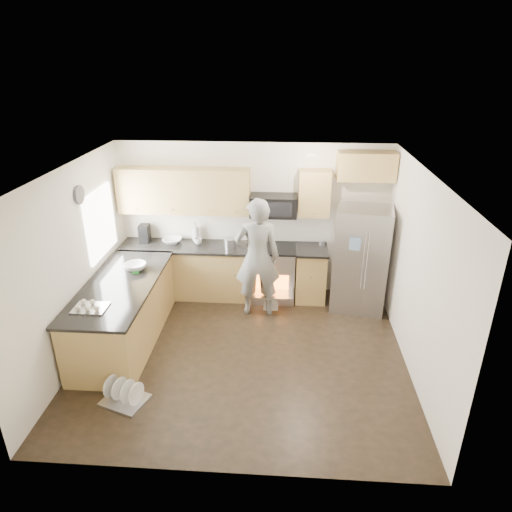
# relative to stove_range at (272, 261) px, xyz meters

# --- Properties ---
(ground) EXTENTS (4.50, 4.50, 0.00)m
(ground) POSITION_rel_stove_range_xyz_m (-0.35, -1.69, -0.68)
(ground) COLOR black
(ground) RESTS_ON ground
(room_shell) EXTENTS (4.54, 4.04, 2.62)m
(room_shell) POSITION_rel_stove_range_xyz_m (-0.39, -1.68, 1.00)
(room_shell) COLOR white
(room_shell) RESTS_ON ground
(back_cabinet_run) EXTENTS (4.45, 0.64, 2.50)m
(back_cabinet_run) POSITION_rel_stove_range_xyz_m (-0.93, 0.06, 0.29)
(back_cabinet_run) COLOR #A98543
(back_cabinet_run) RESTS_ON ground
(peninsula) EXTENTS (0.96, 2.36, 1.02)m
(peninsula) POSITION_rel_stove_range_xyz_m (-2.10, -1.44, -0.21)
(peninsula) COLOR #A98543
(peninsula) RESTS_ON ground
(stove_range) EXTENTS (0.76, 0.97, 1.79)m
(stove_range) POSITION_rel_stove_range_xyz_m (0.00, 0.00, 0.00)
(stove_range) COLOR #B7B7BC
(stove_range) RESTS_ON ground
(refrigerator) EXTENTS (0.94, 0.79, 1.72)m
(refrigerator) POSITION_rel_stove_range_xyz_m (1.42, -0.24, 0.19)
(refrigerator) COLOR #B7B7BC
(refrigerator) RESTS_ON ground
(person) EXTENTS (0.75, 0.54, 1.94)m
(person) POSITION_rel_stove_range_xyz_m (-0.22, -0.53, 0.29)
(person) COLOR gray
(person) RESTS_ON ground
(dish_rack) EXTENTS (0.62, 0.56, 0.32)m
(dish_rack) POSITION_rel_stove_range_xyz_m (-1.69, -2.74, -0.59)
(dish_rack) COLOR #B7B7BC
(dish_rack) RESTS_ON ground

